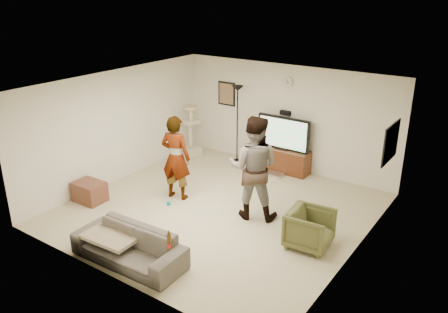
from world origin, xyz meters
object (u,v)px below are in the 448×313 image
Objects in this scene: tv_stand at (282,160)px; beer_bottle at (169,241)px; side_table at (90,192)px; tv at (283,133)px; person_left at (176,158)px; armchair at (310,229)px; sofa at (129,246)px; person_right at (254,168)px; cat_tree at (190,130)px; floor_lamp at (237,125)px.

beer_bottle is (0.68, -4.80, 0.41)m from tv_stand.
tv is at bearing 56.41° from side_table.
beer_bottle is (1.79, -2.25, -0.20)m from person_left.
tv is (0.00, 0.00, 0.67)m from tv_stand.
armchair is (1.98, -2.71, -0.61)m from tv.
armchair is at bearing 12.79° from side_table.
beer_bottle reaches higher than tv_stand.
armchair is (2.18, 2.09, 0.05)m from sofa.
person_right is 2.70m from sofa.
sofa is (-0.82, -2.47, -0.72)m from person_right.
armchair reaches higher than sofa.
tv_stand is 2.54m from cat_tree.
floor_lamp is 1.01× the size of sofa.
person_right is 1.57m from armchair.
tv_stand is 5.32× the size of beer_bottle.
person_right is (1.73, 0.21, 0.12)m from person_left.
cat_tree reaches higher than side_table.
tv_stand is 2.13× the size of side_table.
cat_tree reaches higher than beer_bottle.
person_left is at bearing -13.66° from person_right.
floor_lamp reaches higher than person_left.
tv is 2.42m from person_right.
beer_bottle is at bearing -54.37° from cat_tree.
beer_bottle is 0.34× the size of armchair.
sofa is at bearing -92.46° from tv_stand.
floor_lamp is at bearing 46.38° from armchair.
floor_lamp reaches higher than tv.
tv is at bearing 9.40° from cat_tree.
tv is 0.69× the size of sofa.
side_table is (-3.08, -1.39, -0.80)m from person_right.
tv reaches higher than armchair.
person_right is at bearing 69.96° from armchair.
person_right is at bearing 24.19° from side_table.
tv is at bearing 0.00° from tv_stand.
person_right is 2.49m from beer_bottle.
person_left is 7.11× the size of beer_bottle.
person_left is at bearing -113.66° from tv.
cat_tree is at bearing 57.96° from armchair.
sofa is at bearing 101.91° from person_left.
person_right is at bearing -50.47° from floor_lamp.
floor_lamp is 3.10× the size of side_table.
armchair reaches higher than side_table.
person_right is at bearing 91.53° from beer_bottle.
cat_tree is 1.83× the size of armchair.
person_left is 1.74m from person_right.
sofa is at bearing -25.50° from side_table.
sofa is at bearing -62.72° from cat_tree.
tv_stand is 1.39m from floor_lamp.
floor_lamp reaches higher than sofa.
armchair is 4.56m from side_table.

